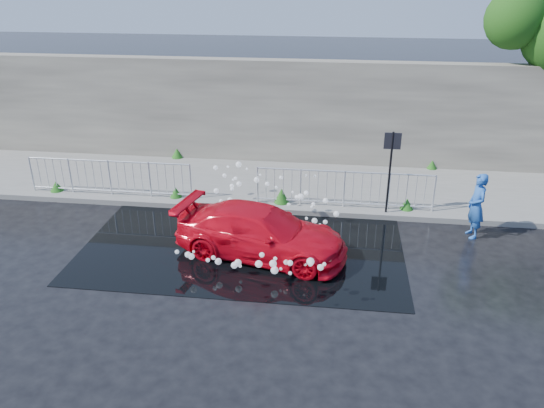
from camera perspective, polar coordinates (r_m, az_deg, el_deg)
The scene contains 12 objects.
ground at distance 12.86m, azimuth -6.03°, elevation -6.31°, with size 90.00×90.00×0.00m, color black.
pavement at distance 17.23m, azimuth -2.35°, elevation 2.30°, with size 30.00×4.00×0.15m, color slate.
curb at distance 15.43m, azimuth -3.57°, elevation -0.44°, with size 30.00×0.25×0.16m, color slate.
retaining_wall at distance 18.74m, azimuth -1.32°, elevation 10.00°, with size 30.00×0.60×3.50m, color #59534B.
puddle at distance 13.62m, azimuth -3.04°, elevation -4.32°, with size 8.00×5.00×0.01m, color black.
sign_post at distance 14.73m, azimuth 12.66°, elevation 4.68°, with size 0.45×0.06×2.50m.
railing_left at distance 16.66m, azimuth -17.06°, elevation 2.86°, with size 5.05×0.05×1.10m.
railing_right at distance 15.24m, azimuth 7.77°, elevation 1.75°, with size 5.05×0.05×1.10m.
weeds at distance 16.64m, azimuth -2.78°, elevation 2.41°, with size 12.17×3.93×0.44m.
water_spray at distance 13.43m, azimuth -0.79°, elevation -1.57°, with size 3.73×5.75×1.02m.
red_car at distance 12.85m, azimuth -1.17°, elevation -3.08°, with size 1.71×4.21×1.22m, color red.
person at distance 14.60m, azimuth 21.14°, elevation -0.19°, with size 0.64×0.42×1.75m, color #2357AF.
Camera 1 is at (2.74, -10.75, 6.51)m, focal length 35.00 mm.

